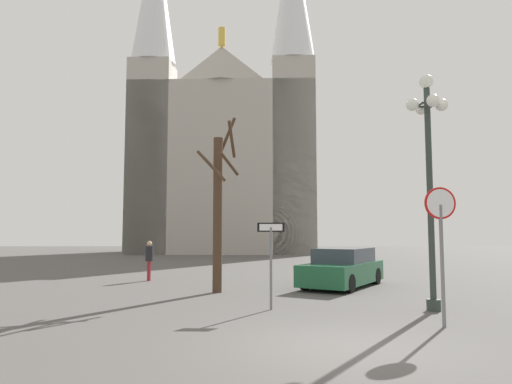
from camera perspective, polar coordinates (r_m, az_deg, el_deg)
The scene contains 8 objects.
ground_plane at distance 8.84m, azimuth 10.95°, elevation -18.24°, with size 120.00×120.00×0.00m, color #514F4C.
cathedral at distance 47.28m, azimuth -3.88°, elevation 5.52°, with size 18.30×11.93×33.72m.
stop_sign at distance 10.93m, azimuth 21.85°, elevation -4.38°, with size 0.71×0.09×3.03m.
one_way_arrow_sign at distance 12.46m, azimuth 1.85°, elevation -7.50°, with size 0.73×0.07×2.30m.
street_lamp at distance 13.24m, azimuth 20.52°, elevation 4.25°, with size 1.14×1.14×6.30m.
bare_tree at distance 16.01m, azimuth -4.65°, elevation -1.82°, with size 1.48×1.40×6.09m.
parked_car_near_green at distance 17.94m, azimuth 10.64°, elevation -9.24°, with size 3.97×4.84×1.44m.
pedestrian_walking at distance 20.26m, azimuth -13.03°, elevation -7.78°, with size 0.32×0.32×1.66m.
Camera 1 is at (-1.78, -8.42, 2.04)m, focal length 32.45 mm.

